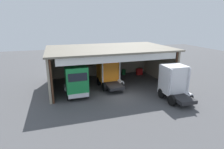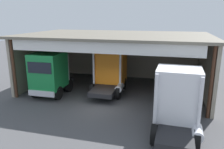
{
  "view_description": "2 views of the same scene",
  "coord_description": "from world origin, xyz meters",
  "px_view_note": "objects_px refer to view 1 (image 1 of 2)",
  "views": [
    {
      "loc": [
        -6.71,
        -18.46,
        8.29
      ],
      "look_at": [
        0.0,
        3.14,
        1.69
      ],
      "focal_mm": 29.33,
      "sensor_mm": 36.0,
      "label": 1
    },
    {
      "loc": [
        4.79,
        -14.53,
        6.51
      ],
      "look_at": [
        0.0,
        3.14,
        1.69
      ],
      "focal_mm": 35.66,
      "sensor_mm": 36.0,
      "label": 2
    }
  ],
  "objects_px": {
    "truck_green_center_bay": "(76,80)",
    "tool_cart": "(139,72)",
    "truck_orange_left_bay": "(109,72)",
    "oil_drum": "(124,72)",
    "truck_white_center_right_bay": "(174,82)"
  },
  "relations": [
    {
      "from": "truck_green_center_bay",
      "to": "tool_cart",
      "type": "xyz_separation_m",
      "value": [
        10.73,
        6.11,
        -1.46
      ]
    },
    {
      "from": "truck_orange_left_bay",
      "to": "oil_drum",
      "type": "height_order",
      "value": "truck_orange_left_bay"
    },
    {
      "from": "truck_white_center_right_bay",
      "to": "truck_green_center_bay",
      "type": "bearing_deg",
      "value": 160.85
    },
    {
      "from": "truck_white_center_right_bay",
      "to": "tool_cart",
      "type": "height_order",
      "value": "truck_white_center_right_bay"
    },
    {
      "from": "truck_green_center_bay",
      "to": "truck_white_center_right_bay",
      "type": "xyz_separation_m",
      "value": [
        10.08,
        -3.8,
        0.0
      ]
    },
    {
      "from": "truck_orange_left_bay",
      "to": "truck_white_center_right_bay",
      "type": "height_order",
      "value": "truck_white_center_right_bay"
    },
    {
      "from": "truck_white_center_right_bay",
      "to": "oil_drum",
      "type": "distance_m",
      "value": 10.93
    },
    {
      "from": "truck_green_center_bay",
      "to": "truck_white_center_right_bay",
      "type": "distance_m",
      "value": 10.77
    },
    {
      "from": "truck_orange_left_bay",
      "to": "tool_cart",
      "type": "height_order",
      "value": "truck_orange_left_bay"
    },
    {
      "from": "truck_green_center_bay",
      "to": "tool_cart",
      "type": "height_order",
      "value": "truck_green_center_bay"
    },
    {
      "from": "truck_white_center_right_bay",
      "to": "tool_cart",
      "type": "relative_size",
      "value": 4.26
    },
    {
      "from": "truck_white_center_right_bay",
      "to": "tool_cart",
      "type": "distance_m",
      "value": 10.04
    },
    {
      "from": "truck_orange_left_bay",
      "to": "oil_drum",
      "type": "distance_m",
      "value": 6.08
    },
    {
      "from": "truck_green_center_bay",
      "to": "oil_drum",
      "type": "distance_m",
      "value": 10.91
    },
    {
      "from": "truck_white_center_right_bay",
      "to": "oil_drum",
      "type": "height_order",
      "value": "truck_white_center_right_bay"
    }
  ]
}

